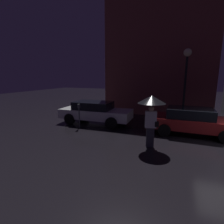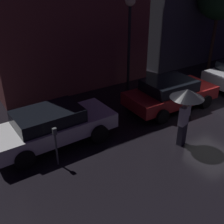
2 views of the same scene
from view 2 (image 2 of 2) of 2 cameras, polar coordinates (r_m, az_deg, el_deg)
ground_plane at (r=13.33m, az=20.63°, el=0.29°), size 60.00×60.00×0.00m
parked_car_white at (r=10.12m, az=-11.96°, el=-2.67°), size 4.45×1.91×1.36m
parked_car_red at (r=12.76m, az=11.76°, el=3.83°), size 4.21×2.04×1.32m
pedestrian_with_umbrella at (r=9.68m, az=14.89°, el=2.20°), size 1.13×1.13×2.15m
parking_meter at (r=8.95m, az=-11.36°, el=-6.14°), size 0.12×0.10×1.36m
street_lamp_near at (r=13.67m, az=3.61°, el=17.77°), size 0.49×0.49×4.57m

